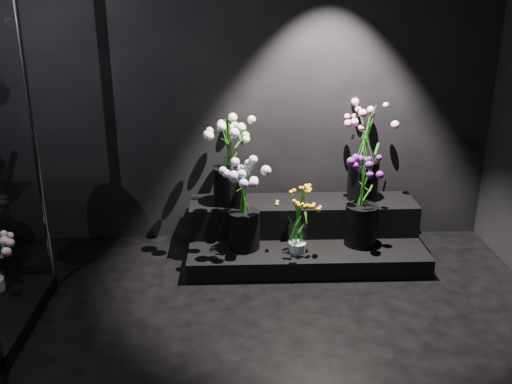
{
  "coord_description": "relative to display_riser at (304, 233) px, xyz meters",
  "views": [
    {
      "loc": [
        -0.1,
        -2.52,
        2.05
      ],
      "look_at": [
        0.05,
        1.2,
        0.69
      ],
      "focal_mm": 40.0,
      "sensor_mm": 36.0,
      "label": 1
    }
  ],
  "objects": [
    {
      "name": "wall_back",
      "position": [
        -0.45,
        0.36,
        1.23
      ],
      "size": [
        4.0,
        0.0,
        4.0
      ],
      "primitive_type": "plane",
      "rotation": [
        1.57,
        0.0,
        0.0
      ],
      "color": "black",
      "rests_on": "floor"
    },
    {
      "name": "display_riser",
      "position": [
        0.0,
        0.0,
        0.0
      ],
      "size": [
        1.81,
        0.81,
        0.4
      ],
      "color": "black",
      "rests_on": "floor"
    },
    {
      "name": "bouquet_orange_bells",
      "position": [
        -0.08,
        -0.29,
        0.24
      ],
      "size": [
        0.25,
        0.25,
        0.5
      ],
      "rotation": [
        0.0,
        0.0,
        0.04
      ],
      "color": "white",
      "rests_on": "display_riser"
    },
    {
      "name": "bouquet_lilac",
      "position": [
        -0.48,
        -0.21,
        0.37
      ],
      "size": [
        0.36,
        0.36,
        0.68
      ],
      "rotation": [
        0.0,
        0.0,
        -0.05
      ],
      "color": "black",
      "rests_on": "display_riser"
    },
    {
      "name": "bouquet_purple",
      "position": [
        0.42,
        -0.18,
        0.36
      ],
      "size": [
        0.35,
        0.35,
        0.7
      ],
      "rotation": [
        0.0,
        0.0,
        -0.22
      ],
      "color": "black",
      "rests_on": "display_riser"
    },
    {
      "name": "bouquet_cream_roses",
      "position": [
        -0.59,
        0.1,
        0.63
      ],
      "size": [
        0.47,
        0.47,
        0.68
      ],
      "rotation": [
        0.0,
        0.0,
        -0.12
      ],
      "color": "black",
      "rests_on": "display_riser"
    },
    {
      "name": "bouquet_pink_roses",
      "position": [
        0.48,
        0.15,
        0.67
      ],
      "size": [
        0.38,
        0.38,
        0.76
      ],
      "rotation": [
        0.0,
        0.0,
        0.02
      ],
      "color": "black",
      "rests_on": "display_riser"
    }
  ]
}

